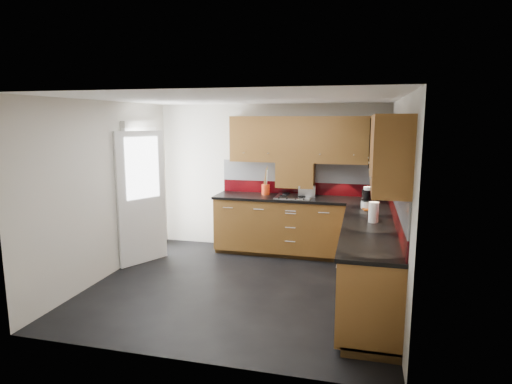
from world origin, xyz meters
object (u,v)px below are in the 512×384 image
(gas_hob, at_px, (294,196))
(utensil_pot, at_px, (266,188))
(toaster, at_px, (307,191))
(food_processor, at_px, (368,198))

(gas_hob, xyz_separation_m, utensil_pot, (-0.49, 0.15, 0.09))
(gas_hob, height_order, utensil_pot, utensil_pot)
(toaster, xyz_separation_m, food_processor, (0.93, -0.66, 0.04))
(utensil_pot, height_order, food_processor, utensil_pot)
(utensil_pot, height_order, toaster, utensil_pot)
(gas_hob, bearing_deg, food_processor, -26.86)
(gas_hob, relative_size, toaster, 1.98)
(utensil_pot, bearing_deg, toaster, -4.68)
(utensil_pot, distance_m, food_processor, 1.76)
(utensil_pot, relative_size, food_processor, 1.56)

